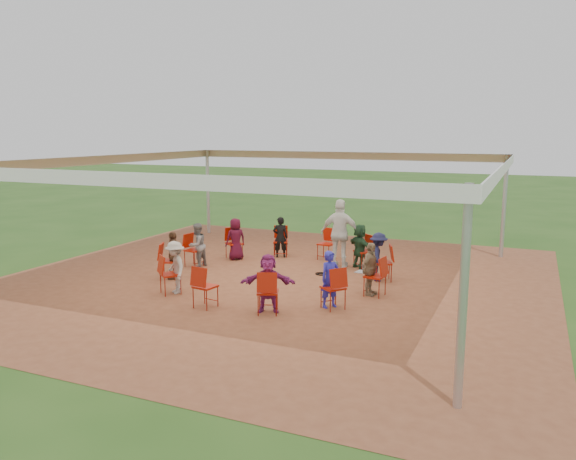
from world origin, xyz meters
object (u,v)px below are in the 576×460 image
at_px(chair_3, 326,244).
at_px(person_seated_5, 197,245).
at_px(chair_8, 170,275).
at_px(cable_coil, 321,274).
at_px(person_seated_7, 175,267).
at_px(laptop, 363,270).
at_px(chair_7, 169,261).
at_px(person_seated_1, 378,257).
at_px(person_seated_9, 330,279).
at_px(person_seated_4, 236,239).
at_px(chair_5, 234,244).
at_px(chair_0, 375,277).
at_px(standing_person, 340,234).
at_px(chair_9, 205,287).
at_px(chair_11, 333,288).
at_px(person_seated_6, 174,255).
at_px(chair_10, 268,292).
at_px(chair_4, 281,242).
at_px(chair_1, 383,263).
at_px(chair_2, 363,252).
at_px(chair_6, 194,250).
at_px(person_seated_0, 370,269).
at_px(person_seated_3, 280,237).

bearing_deg(chair_3, person_seated_5, 46.32).
xyz_separation_m(chair_8, cable_coil, (2.52, 3.00, -0.43)).
relative_size(person_seated_7, laptop, 3.59).
xyz_separation_m(chair_7, chair_8, (0.82, -1.11, 0.00)).
bearing_deg(chair_3, person_seated_1, 147.71).
distance_m(chair_8, person_seated_9, 3.68).
height_order(chair_3, laptop, chair_3).
bearing_deg(person_seated_9, chair_7, 120.76).
bearing_deg(laptop, person_seated_4, 74.48).
distance_m(chair_5, person_seated_1, 4.51).
relative_size(chair_0, cable_coil, 2.49).
distance_m(standing_person, laptop, 2.60).
distance_m(chair_8, person_seated_4, 3.68).
relative_size(chair_9, person_seated_7, 0.75).
distance_m(chair_3, person_seated_1, 2.61).
distance_m(chair_0, chair_11, 1.38).
distance_m(person_seated_6, cable_coil, 3.77).
height_order(person_seated_1, cable_coil, person_seated_1).
bearing_deg(chair_10, chair_7, 135.00).
xyz_separation_m(chair_4, laptop, (3.33, -2.82, 0.12)).
distance_m(person_seated_7, cable_coil, 3.85).
distance_m(chair_3, person_seated_5, 3.68).
xyz_separation_m(chair_1, chair_11, (-0.39, -2.63, 0.00)).
xyz_separation_m(chair_2, chair_5, (-3.74, -0.43, 0.00)).
distance_m(chair_6, person_seated_9, 5.03).
bearing_deg(person_seated_5, chair_8, 27.71).
bearing_deg(person_seated_0, person_seated_1, 15.00).
height_order(chair_1, chair_11, same).
distance_m(chair_6, chair_9, 3.76).
distance_m(chair_0, chair_3, 3.76).
relative_size(person_seated_7, person_seated_9, 1.00).
bearing_deg(person_seated_7, chair_3, 105.35).
bearing_deg(laptop, person_seated_3, 58.89).
relative_size(chair_5, person_seated_0, 0.75).
distance_m(chair_9, person_seated_7, 1.36).
distance_m(chair_1, chair_4, 3.76).
distance_m(chair_7, person_seated_3, 3.68).
distance_m(chair_5, person_seated_3, 1.36).
height_order(chair_1, person_seated_7, person_seated_7).
bearing_deg(chair_11, person_seated_7, 133.68).
bearing_deg(person_seated_9, chair_11, -90.00).
distance_m(chair_4, standing_person, 2.18).
height_order(chair_4, chair_10, same).
height_order(chair_5, person_seated_5, person_seated_5).
bearing_deg(cable_coil, person_seated_6, -150.13).
xyz_separation_m(chair_0, person_seated_9, (-0.64, -1.19, 0.16)).
bearing_deg(chair_3, person_seated_4, 32.29).
height_order(person_seated_4, person_seated_9, same).
xyz_separation_m(chair_8, chair_10, (2.63, -0.39, 0.00)).
height_order(chair_7, standing_person, standing_person).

